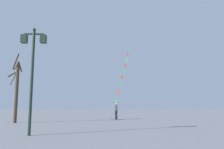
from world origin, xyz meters
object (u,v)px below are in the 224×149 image
Objects in this scene: kite_flyer at (116,111)px; kite_train at (123,74)px; twin_lantern_lamp_post at (33,60)px; bare_tree at (16,89)px.

kite_train is at bearing 0.39° from kite_flyer.
twin_lantern_lamp_post is 0.37× the size of kite_train.
twin_lantern_lamp_post is at bearing -105.03° from kite_train.
twin_lantern_lamp_post is 14.14m from kite_flyer.
kite_train is at bearing 54.36° from bare_tree.
kite_flyer is at bearing -98.64° from kite_train.
bare_tree is (-8.52, -4.92, 1.91)m from kite_flyer.
twin_lantern_lamp_post is 22.88m from kite_train.
bare_tree is (-3.97, 8.20, -0.74)m from twin_lantern_lamp_post.
kite_train reaches higher than twin_lantern_lamp_post.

